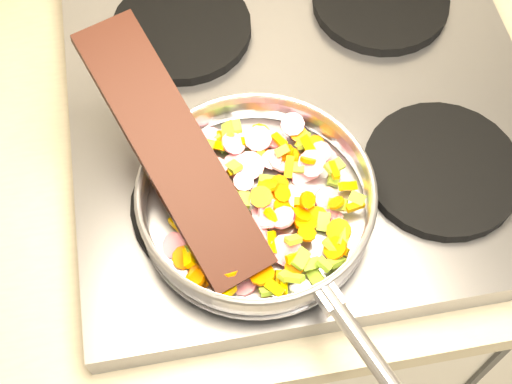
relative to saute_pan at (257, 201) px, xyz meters
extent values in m
cube|color=#939399|center=(0.09, 0.16, -0.06)|extent=(0.60, 0.60, 0.04)
cylinder|color=black|center=(-0.05, 0.02, -0.04)|extent=(0.19, 0.19, 0.02)
cylinder|color=black|center=(0.23, 0.02, -0.04)|extent=(0.19, 0.19, 0.02)
cylinder|color=black|center=(-0.05, 0.30, -0.04)|extent=(0.19, 0.19, 0.02)
cylinder|color=black|center=(0.23, 0.30, -0.04)|extent=(0.19, 0.19, 0.02)
cylinder|color=#9E9EA5|center=(0.00, 0.00, -0.03)|extent=(0.26, 0.26, 0.01)
torus|color=#9E9EA5|center=(0.00, 0.00, 0.00)|extent=(0.30, 0.30, 0.04)
torus|color=#9E9EA5|center=(0.00, 0.00, 0.02)|extent=(0.27, 0.27, 0.01)
cylinder|color=#9E9EA5|center=(0.08, -0.21, 0.01)|extent=(0.09, 0.18, 0.02)
cube|color=#9E9EA5|center=(0.05, -0.13, 0.01)|extent=(0.03, 0.04, 0.02)
cylinder|color=#C8133D|center=(0.04, 0.06, -0.01)|extent=(0.04, 0.04, 0.02)
cube|color=#DF9F00|center=(-0.09, -0.01, -0.01)|extent=(0.02, 0.03, 0.02)
cube|color=#85AF28|center=(-0.09, 0.07, -0.01)|extent=(0.02, 0.02, 0.02)
cylinder|color=#D96100|center=(-0.04, 0.00, 0.00)|extent=(0.03, 0.03, 0.03)
cube|color=#85AF28|center=(-0.01, 0.01, -0.01)|extent=(0.02, 0.02, 0.01)
cylinder|color=#D96100|center=(-0.01, -0.09, -0.01)|extent=(0.03, 0.03, 0.02)
cylinder|color=#C8133D|center=(0.09, 0.05, -0.02)|extent=(0.04, 0.04, 0.02)
cylinder|color=#C8133D|center=(-0.09, 0.04, -0.02)|extent=(0.04, 0.04, 0.03)
cube|color=#85AF28|center=(-0.08, 0.05, 0.00)|extent=(0.01, 0.02, 0.01)
cube|color=#DF9F00|center=(0.01, -0.09, -0.02)|extent=(0.02, 0.03, 0.02)
cube|color=#DF9F00|center=(-0.05, 0.02, -0.01)|extent=(0.02, 0.03, 0.02)
cylinder|color=#C8133D|center=(0.02, -0.06, -0.01)|extent=(0.05, 0.04, 0.03)
cylinder|color=#D96100|center=(0.02, 0.10, -0.02)|extent=(0.03, 0.03, 0.01)
cylinder|color=#D96100|center=(0.07, 0.09, -0.01)|extent=(0.03, 0.03, 0.01)
cylinder|color=#D96100|center=(-0.08, -0.07, -0.02)|extent=(0.04, 0.04, 0.02)
cube|color=#DF9F00|center=(-0.05, 0.08, -0.01)|extent=(0.02, 0.02, 0.02)
cylinder|color=#D96100|center=(-0.07, -0.02, -0.01)|extent=(0.03, 0.02, 0.02)
cylinder|color=#D96100|center=(-0.09, -0.05, -0.02)|extent=(0.03, 0.03, 0.02)
cube|color=#85AF28|center=(0.07, 0.08, -0.01)|extent=(0.01, 0.02, 0.02)
cylinder|color=#C8133D|center=(0.06, 0.03, -0.02)|extent=(0.04, 0.03, 0.03)
cube|color=#DF9F00|center=(0.08, -0.06, -0.02)|extent=(0.03, 0.03, 0.01)
cylinder|color=#D96100|center=(-0.06, -0.01, -0.01)|extent=(0.03, 0.04, 0.02)
cylinder|color=#D96100|center=(-0.08, 0.00, -0.02)|extent=(0.04, 0.03, 0.02)
cube|color=#85AF28|center=(-0.03, -0.04, -0.01)|extent=(0.02, 0.03, 0.02)
cylinder|color=#D96100|center=(-0.03, 0.01, -0.01)|extent=(0.03, 0.03, 0.01)
cylinder|color=#C8133D|center=(0.07, 0.04, 0.00)|extent=(0.04, 0.04, 0.02)
cube|color=#DF9F00|center=(0.04, 0.07, 0.00)|extent=(0.02, 0.02, 0.01)
cube|color=#DF9F00|center=(-0.03, 0.09, -0.01)|extent=(0.03, 0.02, 0.02)
cylinder|color=#D96100|center=(0.03, -0.01, -0.01)|extent=(0.03, 0.03, 0.02)
cube|color=#DF9F00|center=(-0.07, -0.04, -0.02)|extent=(0.02, 0.02, 0.02)
cylinder|color=#C8133D|center=(-0.04, 0.11, -0.01)|extent=(0.03, 0.03, 0.01)
cylinder|color=#C8133D|center=(0.00, -0.05, 0.00)|extent=(0.03, 0.05, 0.03)
cube|color=#85AF28|center=(0.09, 0.02, -0.02)|extent=(0.02, 0.02, 0.01)
cylinder|color=#C8133D|center=(0.09, 0.06, -0.01)|extent=(0.04, 0.03, 0.02)
cube|color=#85AF28|center=(0.03, -0.05, 0.00)|extent=(0.02, 0.02, 0.02)
cylinder|color=#D96100|center=(0.02, 0.02, 0.00)|extent=(0.03, 0.03, 0.02)
cylinder|color=#D96100|center=(-0.03, 0.10, -0.01)|extent=(0.03, 0.04, 0.02)
cube|color=#DF9F00|center=(-0.01, -0.05, -0.01)|extent=(0.02, 0.02, 0.02)
cylinder|color=#D96100|center=(0.03, 0.02, -0.01)|extent=(0.03, 0.03, 0.02)
cube|color=#85AF28|center=(0.02, -0.09, -0.01)|extent=(0.02, 0.02, 0.01)
cube|color=#85AF28|center=(0.10, 0.03, 0.00)|extent=(0.03, 0.02, 0.01)
cube|color=#85AF28|center=(-0.03, 0.09, -0.02)|extent=(0.02, 0.02, 0.01)
cube|color=#DF9F00|center=(-0.01, -0.06, 0.00)|extent=(0.02, 0.01, 0.01)
cube|color=#DF9F00|center=(0.05, 0.04, -0.01)|extent=(0.02, 0.03, 0.02)
cube|color=#DF9F00|center=(-0.02, -0.06, 0.00)|extent=(0.02, 0.01, 0.02)
cylinder|color=#C8133D|center=(0.02, 0.08, 0.00)|extent=(0.04, 0.04, 0.02)
cube|color=#DF9F00|center=(-0.02, 0.05, -0.01)|extent=(0.02, 0.02, 0.01)
cylinder|color=#D96100|center=(-0.06, -0.07, -0.02)|extent=(0.03, 0.03, 0.02)
cube|color=#DF9F00|center=(-0.07, -0.04, -0.01)|extent=(0.03, 0.01, 0.01)
cylinder|color=#C8133D|center=(-0.01, 0.03, -0.01)|extent=(0.03, 0.03, 0.01)
cube|color=#85AF28|center=(0.02, -0.10, 0.00)|extent=(0.02, 0.02, 0.02)
cylinder|color=#D96100|center=(-0.09, 0.04, -0.01)|extent=(0.04, 0.03, 0.02)
cube|color=#85AF28|center=(0.04, 0.06, 0.00)|extent=(0.02, 0.01, 0.02)
cube|color=#DF9F00|center=(0.01, -0.02, 0.00)|extent=(0.02, 0.02, 0.01)
cylinder|color=#C8133D|center=(-0.10, -0.03, -0.02)|extent=(0.03, 0.03, 0.02)
cylinder|color=#C8133D|center=(0.04, 0.08, -0.01)|extent=(0.03, 0.03, 0.01)
cylinder|color=#D96100|center=(-0.07, -0.02, -0.02)|extent=(0.03, 0.03, 0.02)
cube|color=#85AF28|center=(0.09, -0.06, 0.00)|extent=(0.02, 0.02, 0.01)
cube|color=#85AF28|center=(0.06, -0.09, 0.00)|extent=(0.02, 0.02, 0.01)
cube|color=#85AF28|center=(0.07, -0.08, -0.01)|extent=(0.03, 0.02, 0.02)
cube|color=#DF9F00|center=(0.11, -0.02, 0.00)|extent=(0.02, 0.01, 0.01)
cube|color=#85AF28|center=(-0.04, 0.08, 0.00)|extent=(0.02, 0.03, 0.02)
cube|color=#DF9F00|center=(0.01, 0.02, -0.01)|extent=(0.02, 0.02, 0.01)
cylinder|color=#C8133D|center=(-0.02, -0.06, -0.02)|extent=(0.04, 0.04, 0.01)
cube|color=#DF9F00|center=(-0.09, 0.06, -0.02)|extent=(0.02, 0.03, 0.02)
cylinder|color=#C8133D|center=(0.08, 0.00, -0.02)|extent=(0.04, 0.04, 0.02)
cylinder|color=#D96100|center=(0.02, -0.08, -0.01)|extent=(0.02, 0.02, 0.02)
cube|color=#DF9F00|center=(0.01, -0.05, 0.00)|extent=(0.01, 0.03, 0.01)
cylinder|color=#C8133D|center=(0.00, 0.05, -0.01)|extent=(0.04, 0.04, 0.02)
cube|color=#85AF28|center=(-0.02, 0.05, 0.00)|extent=(0.02, 0.02, 0.01)
cylinder|color=#D96100|center=(-0.05, 0.07, -0.02)|extent=(0.03, 0.03, 0.02)
cube|color=#85AF28|center=(0.02, 0.03, -0.01)|extent=(0.02, 0.02, 0.01)
cylinder|color=#D96100|center=(0.08, -0.05, 0.00)|extent=(0.03, 0.04, 0.02)
cylinder|color=#C8133D|center=(0.02, 0.09, -0.01)|extent=(0.04, 0.04, 0.01)
cube|color=#DF9F00|center=(0.01, -0.10, -0.01)|extent=(0.01, 0.02, 0.02)
cylinder|color=#C8133D|center=(-0.05, 0.04, 0.00)|extent=(0.03, 0.03, 0.01)
cube|color=#DF9F00|center=(-0.09, 0.06, 0.00)|extent=(0.01, 0.03, 0.01)
cube|color=#85AF28|center=(0.07, -0.06, -0.01)|extent=(0.02, 0.02, 0.01)
cube|color=#85AF28|center=(0.07, 0.08, -0.01)|extent=(0.02, 0.02, 0.02)
cube|color=#85AF28|center=(0.04, -0.08, -0.01)|extent=(0.02, 0.02, 0.01)
cube|color=#DF9F00|center=(0.07, 0.06, 0.00)|extent=(0.02, 0.03, 0.01)
cube|color=#DF9F00|center=(0.05, -0.01, -0.01)|extent=(0.03, 0.02, 0.01)
cylinder|color=#D96100|center=(-0.08, 0.01, 0.00)|extent=(0.03, 0.03, 0.01)
cube|color=#DF9F00|center=(-0.02, -0.03, -0.01)|extent=(0.02, 0.03, 0.02)
cube|color=#DF9F00|center=(-0.05, 0.04, 0.00)|extent=(0.02, 0.02, 0.01)
cube|color=#85AF28|center=(0.04, 0.07, -0.02)|extent=(0.03, 0.02, 0.01)
cube|color=#85AF28|center=(-0.07, 0.01, -0.01)|extent=(0.02, 0.02, 0.01)
cylinder|color=#C8133D|center=(0.01, -0.02, -0.01)|extent=(0.04, 0.04, 0.03)
cube|color=#85AF28|center=(-0.02, -0.03, 0.00)|extent=(0.03, 0.03, 0.01)
cylinder|color=#C8133D|center=(-0.03, -0.08, -0.02)|extent=(0.03, 0.03, 0.01)
cube|color=#DF9F00|center=(-0.03, -0.06, -0.02)|extent=(0.02, 0.02, 0.01)
cube|color=#85AF28|center=(-0.02, 0.03, -0.02)|extent=(0.02, 0.03, 0.02)
cylinder|color=#C8133D|center=(-0.01, 0.08, 0.00)|extent=(0.03, 0.04, 0.02)
cylinder|color=#D96100|center=(0.09, -0.02, 0.00)|extent=(0.03, 0.03, 0.02)
cube|color=#85AF28|center=(0.05, -0.09, -0.02)|extent=(0.02, 0.02, 0.01)
cylinder|color=#D96100|center=(0.07, 0.05, 0.00)|extent=(0.03, 0.03, 0.02)
cube|color=#DF9F00|center=(-0.09, 0.02, -0.02)|extent=(0.02, 0.02, 0.01)
cylinder|color=#D96100|center=(-0.04, -0.08, 0.00)|extent=(0.03, 0.03, 0.02)
cube|color=#DF9F00|center=(0.11, 0.01, -0.01)|extent=(0.02, 0.01, 0.02)
cube|color=#85AF28|center=(0.06, 0.04, -0.01)|extent=(0.02, 0.02, 0.01)
cylinder|color=#D96100|center=(-0.04, 0.01, 0.00)|extent=(0.03, 0.03, 0.02)
cube|color=#DF9F00|center=(0.00, -0.10, 0.00)|extent=(0.02, 0.02, 0.01)
cube|color=#85AF28|center=(0.07, -0.03, -0.01)|extent=(0.02, 0.03, 0.02)
cube|color=#85AF28|center=(-0.01, 0.09, -0.01)|extent=(0.02, 0.02, 0.01)
cylinder|color=#C8133D|center=(-0.04, 0.06, 0.00)|extent=(0.05, 0.04, 0.02)
cylinder|color=#D96100|center=(-0.05, 0.06, 0.00)|extent=(0.03, 0.03, 0.02)
cube|color=#85AF28|center=(-0.08, -0.04, -0.01)|extent=(0.02, 0.02, 0.01)
cube|color=#DF9F00|center=(-0.03, 0.00, 0.00)|extent=(0.03, 0.02, 0.02)
cylinder|color=#C8133D|center=(0.09, -0.02, -0.02)|extent=(0.03, 0.03, 0.02)
cube|color=#85AF28|center=(-0.08, 0.00, -0.01)|extent=(0.02, 0.01, 0.01)
cube|color=#85AF28|center=(-0.01, 0.11, 0.00)|extent=(0.01, 0.02, 0.01)
cylinder|color=#C8133D|center=(0.02, -0.03, 0.00)|extent=(0.04, 0.04, 0.02)
cylinder|color=#D96100|center=(0.05, -0.03, -0.01)|extent=(0.03, 0.03, 0.02)
cylinder|color=#C8133D|center=(-0.07, -0.02, -0.02)|extent=(0.03, 0.04, 0.02)
cube|color=#DF9F00|center=(-0.01, -0.06, -0.02)|extent=(0.02, 0.02, 0.01)
cube|color=#DF9F00|center=(0.03, -0.08, 0.00)|extent=(0.02, 0.02, 0.02)
cube|color=#DF9F00|center=(-0.09, -0.02, 0.00)|extent=(0.02, 0.02, 0.01)
cylinder|color=#D96100|center=(0.01, 0.01, -0.01)|extent=(0.03, 0.03, 0.01)
cylinder|color=#C8133D|center=(0.06, 0.10, 0.00)|extent=(0.04, 0.04, 0.02)
cylinder|color=#D96100|center=(-0.01, -0.06, -0.01)|extent=(0.03, 0.04, 0.02)
cube|color=#85AF28|center=(-0.02, 0.10, -0.01)|extent=(0.02, 0.03, 0.01)
cube|color=#DF9F00|center=(-0.08, -0.05, -0.01)|extent=(0.01, 0.03, 0.02)
cylinder|color=#D96100|center=(0.03, -0.02, -0.02)|extent=(0.03, 0.04, 0.03)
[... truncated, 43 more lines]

